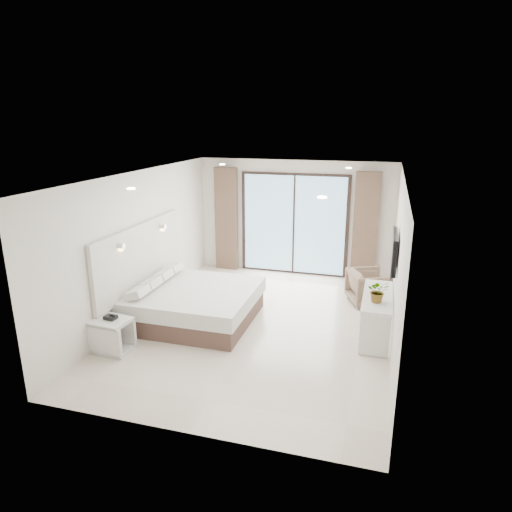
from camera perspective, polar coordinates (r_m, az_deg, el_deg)
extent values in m
plane|color=beige|center=(8.37, 0.33, -8.63)|extent=(6.20, 6.20, 0.00)
cube|color=silver|center=(10.82, 4.82, 4.75)|extent=(4.60, 0.02, 2.70)
cube|color=silver|center=(5.17, -9.15, -9.14)|extent=(4.60, 0.02, 2.70)
cube|color=silver|center=(8.77, -14.28, 1.44)|extent=(0.02, 6.20, 2.70)
cube|color=silver|center=(7.62, 17.23, -1.10)|extent=(0.02, 6.20, 2.70)
cube|color=white|center=(7.62, 0.36, 10.06)|extent=(4.60, 6.20, 0.02)
cube|color=beige|center=(8.72, -14.23, -0.02)|extent=(0.08, 3.00, 1.20)
cube|color=black|center=(7.66, 16.98, 0.58)|extent=(0.06, 1.00, 0.58)
cube|color=black|center=(7.66, 16.68, 0.60)|extent=(0.02, 1.04, 0.62)
cube|color=black|center=(10.82, 4.77, 3.94)|extent=(2.56, 0.04, 2.42)
cube|color=#97CCF1|center=(10.79, 4.74, 3.90)|extent=(2.40, 0.01, 2.30)
cube|color=brown|center=(11.14, -3.71, 4.59)|extent=(0.55, 0.14, 2.50)
cube|color=brown|center=(10.51, 13.51, 3.43)|extent=(0.55, 0.14, 2.50)
cylinder|color=white|center=(6.49, -15.35, 8.12)|extent=(0.12, 0.12, 0.02)
cylinder|color=white|center=(5.61, 8.25, 7.27)|extent=(0.12, 0.12, 0.02)
cylinder|color=white|center=(9.72, -4.23, 11.35)|extent=(0.12, 0.12, 0.02)
cylinder|color=white|center=(9.16, 11.51, 10.73)|extent=(0.12, 0.12, 0.02)
cube|color=brown|center=(8.59, -7.64, -6.87)|extent=(2.09, 1.99, 0.33)
cube|color=silver|center=(8.48, -7.72, -4.99)|extent=(2.18, 2.07, 0.27)
cube|color=white|center=(8.17, -14.53, -4.69)|extent=(0.28, 0.42, 0.14)
cube|color=white|center=(8.53, -13.02, -3.65)|extent=(0.28, 0.42, 0.14)
cube|color=white|center=(8.91, -11.60, -2.67)|extent=(0.28, 0.42, 0.14)
cube|color=white|center=(9.29, -10.34, -1.80)|extent=(0.28, 0.42, 0.14)
cube|color=silver|center=(7.65, -17.74, -7.77)|extent=(0.63, 0.54, 0.05)
cube|color=silver|center=(7.86, -17.43, -10.98)|extent=(0.63, 0.54, 0.05)
cube|color=silver|center=(7.60, -18.47, -10.09)|extent=(0.59, 0.11, 0.48)
cube|color=silver|center=(7.91, -16.73, -8.81)|extent=(0.59, 0.11, 0.48)
cube|color=black|center=(7.65, -17.73, -7.32)|extent=(0.20, 0.16, 0.06)
cube|color=silver|center=(7.91, 14.96, -4.94)|extent=(0.48, 1.53, 0.06)
cube|color=silver|center=(7.43, 14.58, -9.61)|extent=(0.46, 0.06, 0.71)
cube|color=silver|center=(8.69, 14.91, -5.68)|extent=(0.46, 0.06, 0.71)
imported|color=#33662D|center=(7.56, 14.99, -4.55)|extent=(0.37, 0.41, 0.29)
imported|color=#8C725C|center=(9.46, 13.93, -3.60)|extent=(0.93, 0.96, 0.76)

